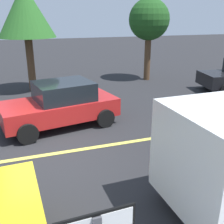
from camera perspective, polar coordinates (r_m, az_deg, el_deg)
name	(u,v)px	position (r m, az deg, el deg)	size (l,w,h in m)	color
ground_plane	(52,154)	(7.84, -12.50, -8.70)	(80.00, 80.00, 0.00)	#262628
lane_marking_centre	(149,139)	(8.60, 7.79, -5.66)	(28.00, 0.16, 0.01)	#E0D14C
car_red_mid_road	(61,104)	(9.48, -10.81, 1.64)	(4.14, 2.56, 1.54)	red
tree_left_verge	(26,12)	(14.07, -17.81, 19.51)	(2.73, 2.73, 5.08)	#513823
tree_centre_verge	(149,21)	(16.19, 7.82, 18.60)	(2.30, 2.30, 4.60)	#513823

